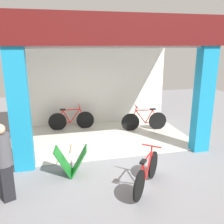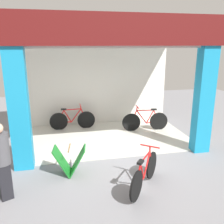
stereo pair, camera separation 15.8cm
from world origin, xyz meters
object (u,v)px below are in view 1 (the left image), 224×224
(bicycle_inside_0, at_px, (144,121))
(sandwich_board_sign, at_px, (71,161))
(bicycle_parked_0, at_px, (147,173))
(pedestrian_0, at_px, (4,161))
(bicycle_inside_1, at_px, (71,120))

(bicycle_inside_0, relative_size, sandwich_board_sign, 2.04)
(bicycle_parked_0, bearing_deg, pedestrian_0, 174.33)
(bicycle_inside_0, height_order, sandwich_board_sign, bicycle_inside_0)
(bicycle_inside_1, xyz_separation_m, pedestrian_0, (-1.65, -4.08, 0.48))
(bicycle_inside_0, distance_m, bicycle_parked_0, 3.88)
(pedestrian_0, bearing_deg, bicycle_parked_0, -5.67)
(bicycle_parked_0, xyz_separation_m, sandwich_board_sign, (-1.61, 0.99, -0.01))
(bicycle_inside_0, relative_size, pedestrian_0, 1.05)
(bicycle_inside_0, bearing_deg, sandwich_board_sign, -137.71)
(sandwich_board_sign, bearing_deg, bicycle_inside_1, 85.73)
(bicycle_parked_0, distance_m, pedestrian_0, 3.07)
(bicycle_parked_0, relative_size, pedestrian_0, 0.80)
(sandwich_board_sign, relative_size, pedestrian_0, 0.51)
(bicycle_inside_0, bearing_deg, pedestrian_0, -142.22)
(bicycle_inside_0, xyz_separation_m, sandwich_board_sign, (-2.93, -2.66, -0.02))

